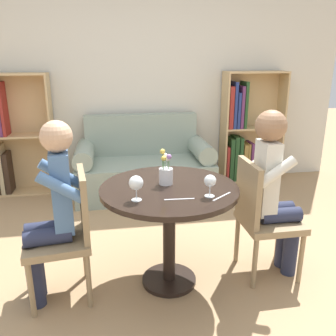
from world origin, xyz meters
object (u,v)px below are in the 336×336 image
at_px(wine_glass_left, 136,184).
at_px(flower_vase, 166,173).
at_px(bookshelf_left, 10,138).
at_px(chair_right, 261,214).
at_px(couch, 144,168).
at_px(wine_glass_right, 210,181).
at_px(chair_left, 68,230).
at_px(person_right, 275,189).
at_px(person_left, 51,210).
at_px(bookshelf_right, 243,133).

relative_size(wine_glass_left, flower_vase, 0.64).
height_order(bookshelf_left, chair_right, bookshelf_left).
relative_size(couch, wine_glass_right, 11.00).
xyz_separation_m(bookshelf_left, wine_glass_right, (1.78, -2.31, 0.17)).
xyz_separation_m(chair_left, person_right, (1.48, 0.03, 0.20)).
bearing_deg(bookshelf_left, wine_glass_left, -60.19).
relative_size(person_left, wine_glass_left, 7.73).
bearing_deg(wine_glass_right, wine_glass_left, 178.43).
distance_m(chair_left, chair_right, 1.39).
height_order(bookshelf_right, chair_right, bookshelf_right).
xyz_separation_m(couch, person_left, (-0.78, -1.87, 0.35)).
height_order(bookshelf_left, bookshelf_right, same).
distance_m(person_right, wine_glass_left, 1.05).
distance_m(bookshelf_right, chair_right, 2.19).
height_order(chair_left, wine_glass_right, same).
distance_m(chair_right, person_right, 0.21).
xyz_separation_m(couch, bookshelf_right, (1.34, 0.26, 0.32)).
bearing_deg(bookshelf_left, flower_vase, -52.87).
distance_m(bookshelf_left, wine_glass_right, 2.92).
bearing_deg(couch, bookshelf_left, 170.24).
height_order(chair_right, wine_glass_right, same).
height_order(chair_right, wine_glass_left, wine_glass_left).
bearing_deg(person_left, person_right, 84.83).
bearing_deg(chair_right, wine_glass_left, 101.93).
relative_size(bookshelf_left, chair_left, 1.58).
distance_m(person_right, wine_glass_right, 0.62).
height_order(bookshelf_right, person_left, bookshelf_right).
bearing_deg(wine_glass_right, bookshelf_right, 64.25).
xyz_separation_m(couch, wine_glass_left, (-0.24, -2.03, 0.55)).
bearing_deg(couch, wine_glass_left, -96.72).
relative_size(chair_left, person_left, 0.72).
height_order(person_right, wine_glass_left, person_right).
height_order(person_left, flower_vase, person_left).
bearing_deg(chair_right, bookshelf_right, -17.63).
relative_size(chair_right, wine_glass_right, 6.21).
bearing_deg(flower_vase, wine_glass_right, -48.72).
xyz_separation_m(chair_left, wine_glass_right, (0.92, -0.19, 0.36)).
bearing_deg(bookshelf_right, chair_right, -107.15).
relative_size(couch, wine_glass_left, 9.93).
height_order(bookshelf_right, flower_vase, bookshelf_right).
bearing_deg(person_right, wine_glass_right, 111.16).
bearing_deg(flower_vase, bookshelf_left, 127.13).
bearing_deg(flower_vase, bookshelf_right, 56.39).
relative_size(bookshelf_right, wine_glass_left, 8.86).
bearing_deg(couch, chair_left, -110.55).
distance_m(bookshelf_right, chair_left, 2.94).
distance_m(bookshelf_left, chair_left, 2.30).
relative_size(bookshelf_left, person_left, 1.15).
bearing_deg(wine_glass_right, person_left, 170.41).
height_order(bookshelf_left, wine_glass_right, bookshelf_left).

